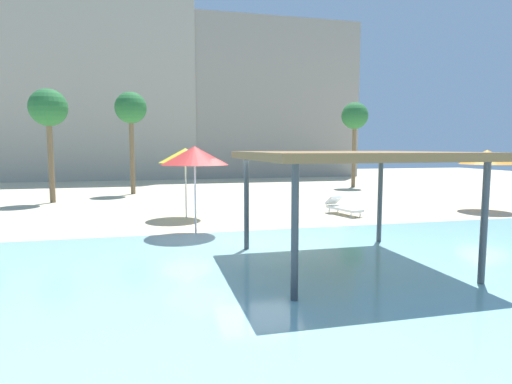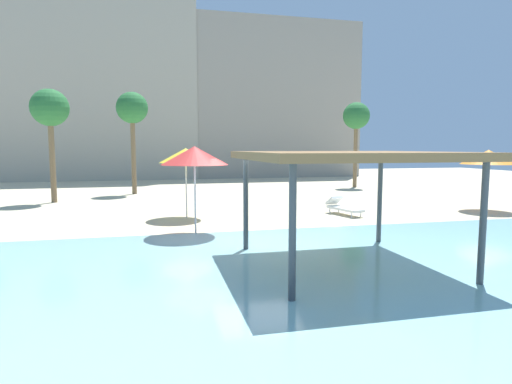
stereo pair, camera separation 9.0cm
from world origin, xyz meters
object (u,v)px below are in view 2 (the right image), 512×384
beach_umbrella_yellow_0 (186,156)px  beach_umbrella_orange_1 (488,157)px  palm_tree_2 (132,110)px  palm_tree_1 (356,118)px  beach_umbrella_red_3 (195,156)px  shade_pavilion (348,158)px  lounge_chair_2 (342,207)px  palm_tree_0 (50,110)px

beach_umbrella_yellow_0 → beach_umbrella_orange_1: 13.47m
palm_tree_2 → palm_tree_1: bearing=3.6°
beach_umbrella_red_3 → palm_tree_2: 13.63m
palm_tree_1 → beach_umbrella_yellow_0: bearing=-140.1°
beach_umbrella_red_3 → shade_pavilion: bearing=-55.2°
shade_pavilion → beach_umbrella_orange_1: beach_umbrella_orange_1 is taller
beach_umbrella_yellow_0 → beach_umbrella_red_3: beach_umbrella_red_3 is taller
beach_umbrella_orange_1 → palm_tree_2: (-15.93, 10.88, 2.69)m
lounge_chair_2 → palm_tree_1: palm_tree_1 is taller
shade_pavilion → lounge_chair_2: size_ratio=2.41×
palm_tree_0 → palm_tree_2: bearing=40.1°
beach_umbrella_yellow_0 → palm_tree_0: size_ratio=0.48×
beach_umbrella_yellow_0 → lounge_chair_2: size_ratio=1.43×
beach_umbrella_yellow_0 → beach_umbrella_orange_1: bearing=-4.8°
palm_tree_1 → palm_tree_2: 15.37m
beach_umbrella_yellow_0 → palm_tree_2: bearing=104.5°
shade_pavilion → beach_umbrella_orange_1: 12.27m
beach_umbrella_yellow_0 → palm_tree_1: 16.90m
beach_umbrella_yellow_0 → palm_tree_1: size_ratio=0.47×
palm_tree_0 → palm_tree_1: bearing=12.5°
palm_tree_0 → palm_tree_1: size_ratio=0.96×
palm_tree_2 → beach_umbrella_red_3: bearing=-78.9°
shade_pavilion → palm_tree_2: 18.83m
beach_umbrella_red_3 → palm_tree_0: 11.99m
palm_tree_2 → beach_umbrella_yellow_0: bearing=-75.5°
beach_umbrella_yellow_0 → beach_umbrella_red_3: 3.39m
palm_tree_0 → beach_umbrella_yellow_0: bearing=-45.4°
shade_pavilion → beach_umbrella_orange_1: (10.17, 6.86, -0.17)m
beach_umbrella_yellow_0 → palm_tree_0: 9.38m
lounge_chair_2 → palm_tree_0: size_ratio=0.34×
shade_pavilion → beach_umbrella_red_3: (-3.19, 4.60, -0.00)m
lounge_chair_2 → palm_tree_1: 13.87m
beach_umbrella_orange_1 → palm_tree_0: (-19.82, 7.61, 2.34)m
beach_umbrella_orange_1 → lounge_chair_2: beach_umbrella_orange_1 is taller
shade_pavilion → palm_tree_1: bearing=62.9°
beach_umbrella_red_3 → palm_tree_0: palm_tree_0 is taller
beach_umbrella_orange_1 → beach_umbrella_red_3: 13.56m
shade_pavilion → beach_umbrella_orange_1: bearing=34.0°
shade_pavilion → beach_umbrella_yellow_0: (-3.25, 7.99, -0.06)m
beach_umbrella_orange_1 → palm_tree_0: palm_tree_0 is taller
beach_umbrella_yellow_0 → palm_tree_2: (-2.51, 9.76, 2.59)m
lounge_chair_2 → palm_tree_1: bearing=137.3°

